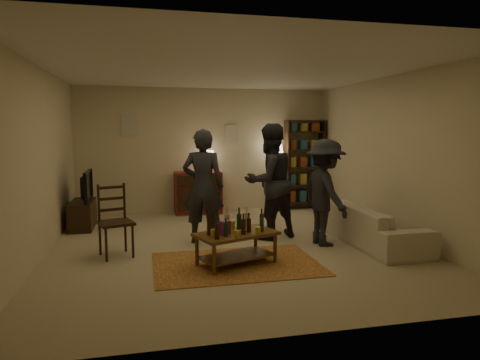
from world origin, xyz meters
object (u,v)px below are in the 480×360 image
object	(u,v)px
bookshelf	(304,164)
floor_lamp	(275,151)
coffee_table	(236,236)
person_right	(269,181)
sofa	(374,225)
person_left	(203,186)
dresser	(198,192)
tv_stand	(83,207)
person_by_sofa	(325,193)
dining_chair	(114,217)

from	to	relation	value
bookshelf	floor_lamp	size ratio (longest dim) A/B	1.27
coffee_table	person_right	bearing A→B (deg)	56.60
sofa	person_left	xyz separation A→B (m)	(-2.62, 0.69, 0.60)
coffee_table	dresser	size ratio (longest dim) A/B	0.89
tv_stand	dresser	distance (m)	2.43
sofa	person_right	xyz separation A→B (m)	(-1.51, 0.74, 0.65)
coffee_table	tv_stand	size ratio (longest dim) A/B	1.14
bookshelf	sofa	bearing A→B (deg)	-90.82
tv_stand	floor_lamp	bearing A→B (deg)	12.13
sofa	person_by_sofa	size ratio (longest dim) A/B	1.26
dresser	floor_lamp	bearing A→B (deg)	-2.13
coffee_table	dresser	bearing A→B (deg)	90.75
tv_stand	person_by_sofa	bearing A→B (deg)	-27.92
coffee_table	tv_stand	bearing A→B (deg)	130.13
tv_stand	bookshelf	world-z (taller)	bookshelf
coffee_table	person_right	size ratio (longest dim) A/B	0.63
dresser	tv_stand	bearing A→B (deg)	-157.93
person_right	person_by_sofa	bearing A→B (deg)	120.80
dining_chair	bookshelf	bearing A→B (deg)	17.99
coffee_table	tv_stand	xyz separation A→B (m)	(-2.30, 2.73, -0.01)
floor_lamp	tv_stand	bearing A→B (deg)	-167.87
person_right	tv_stand	bearing A→B (deg)	-44.87
dresser	person_by_sofa	distance (m)	3.39
dining_chair	dresser	world-z (taller)	dresser
person_left	person_by_sofa	size ratio (longest dim) A/B	1.10
person_left	person_by_sofa	world-z (taller)	person_left
dresser	person_right	xyz separation A→B (m)	(0.89, -2.37, 0.48)
floor_lamp	person_left	xyz separation A→B (m)	(-1.93, -2.36, -0.43)
sofa	dining_chair	bearing A→B (deg)	86.12
bookshelf	sofa	size ratio (longest dim) A/B	0.97
dresser	floor_lamp	distance (m)	1.91
person_right	person_by_sofa	xyz separation A→B (m)	(0.73, -0.59, -0.12)
floor_lamp	bookshelf	bearing A→B (deg)	10.03
floor_lamp	person_right	size ratio (longest dim) A/B	0.83
person_left	dining_chair	bearing A→B (deg)	35.66
dining_chair	person_left	distance (m)	1.45
bookshelf	coffee_table	bearing A→B (deg)	-122.80
person_left	person_right	world-z (taller)	person_right
floor_lamp	person_left	bearing A→B (deg)	-129.16
person_left	person_right	xyz separation A→B (m)	(1.11, 0.06, 0.04)
bookshelf	person_right	distance (m)	2.89
person_by_sofa	tv_stand	bearing A→B (deg)	56.06
bookshelf	tv_stand	bearing A→B (deg)	-168.20
bookshelf	dining_chair	bearing A→B (deg)	-143.96
tv_stand	person_left	bearing A→B (deg)	-36.74
bookshelf	sofa	distance (m)	3.26
coffee_table	bookshelf	bearing A→B (deg)	57.20
dresser	bookshelf	size ratio (longest dim) A/B	0.67
tv_stand	person_right	xyz separation A→B (m)	(3.14, -1.46, 0.57)
dresser	sofa	world-z (taller)	dresser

